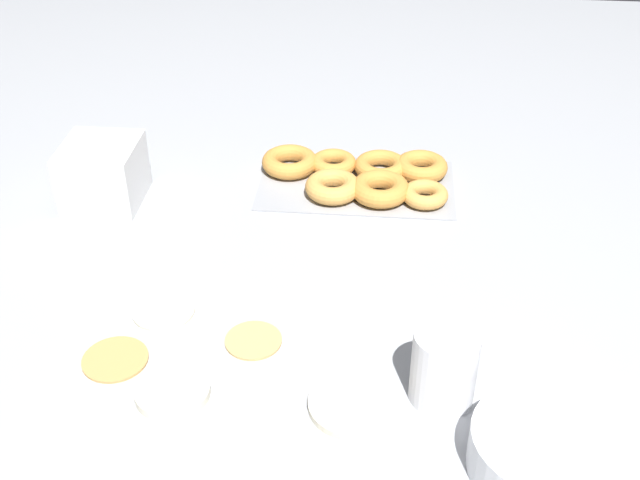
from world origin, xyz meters
TOP-DOWN VIEW (x-y plane):
  - ground_plane at (0.00, 0.00)m, footprint 3.00×3.00m
  - pancake_0 at (0.12, 0.20)m, footprint 0.10×0.10m
  - pancake_1 at (-0.12, 0.21)m, footprint 0.12×0.12m
  - pancake_2 at (0.22, 0.15)m, footprint 0.09×0.09m
  - pancake_3 at (0.03, 0.09)m, footprint 0.08×0.08m
  - pancake_4 at (0.18, 0.04)m, footprint 0.09×0.09m
  - donut_tray at (-0.10, -0.36)m, footprint 0.37×0.21m
  - batter_bowl at (-0.35, 0.29)m, footprint 0.18×0.18m
  - container_stack at (0.36, -0.27)m, footprint 0.13×0.14m
  - paper_cup at (-0.23, 0.18)m, footprint 0.09×0.09m

SIDE VIEW (x-z plane):
  - ground_plane at x=0.00m, z-range 0.00..0.00m
  - pancake_2 at x=0.22m, z-range 0.00..0.01m
  - pancake_3 at x=0.03m, z-range 0.00..0.01m
  - pancake_4 at x=0.18m, z-range 0.00..0.01m
  - pancake_1 at x=-0.12m, z-range 0.00..0.01m
  - pancake_0 at x=0.12m, z-range 0.00..0.01m
  - donut_tray at x=-0.10m, z-range 0.00..0.04m
  - batter_bowl at x=-0.35m, z-range 0.00..0.06m
  - paper_cup at x=-0.23m, z-range 0.00..0.11m
  - container_stack at x=0.36m, z-range 0.00..0.11m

